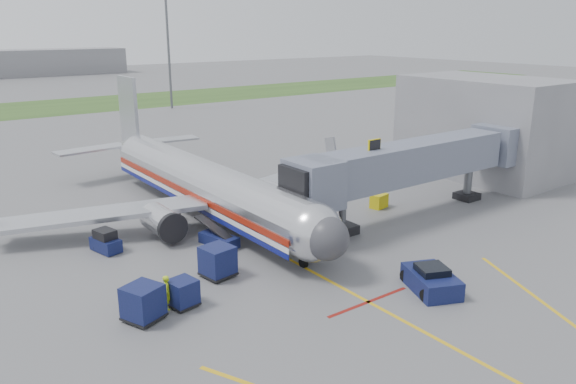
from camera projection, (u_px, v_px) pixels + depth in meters
ground at (323, 278)px, 34.84m from camera, size 400.00×400.00×0.00m
grass_strip at (13, 110)px, 104.33m from camera, size 300.00×25.00×0.01m
apron_markings at (414, 327)px, 29.12m from camera, size 21.52×50.00×0.01m
airliner at (204, 183)px, 45.86m from camera, size 32.10×35.67×10.25m
jet_bridge at (408, 164)px, 44.74m from camera, size 25.30×4.00×6.90m
terminal at (484, 127)px, 58.20m from camera, size 10.00×16.00×10.00m
light_mast_right at (169, 50)px, 103.91m from camera, size 2.00×0.44×20.40m
pushback_tug at (431, 280)px, 32.98m from camera, size 3.53×4.30×1.55m
baggage_tug at (106, 242)px, 38.71m from camera, size 1.70×2.49×1.59m
baggage_cart_a at (143, 303)px, 29.55m from camera, size 2.36×2.36×1.95m
baggage_cart_b at (183, 293)px, 31.06m from camera, size 1.69×1.69×1.57m
baggage_cart_c at (218, 261)px, 34.72m from camera, size 2.10×2.10×1.97m
belt_loader at (219, 239)px, 39.93m from camera, size 1.93×3.81×1.80m
ground_power_cart at (379, 201)px, 48.15m from camera, size 1.66×1.27×1.19m
ramp_worker at (168, 292)px, 30.76m from camera, size 0.76×0.86×1.97m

